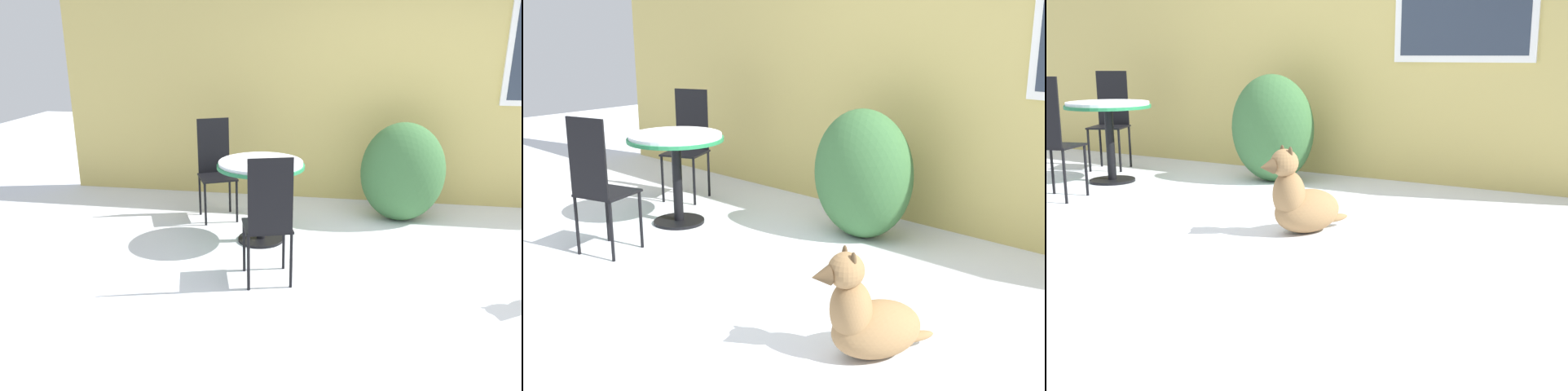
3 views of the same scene
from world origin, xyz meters
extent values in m
plane|color=white|center=(0.00, 0.00, 0.00)|extent=(16.00, 16.00, 0.00)
cube|color=tan|center=(0.00, 2.20, 1.35)|extent=(8.00, 0.06, 2.70)
ellipsoid|color=#386638|center=(-0.06, 1.57, 0.52)|extent=(0.85, 0.63, 1.03)
cylinder|color=black|center=(-1.41, 0.78, 0.01)|extent=(0.43, 0.43, 0.03)
cylinder|color=black|center=(-1.41, 0.78, 0.37)|extent=(0.08, 0.08, 0.69)
cylinder|color=#237A47|center=(-1.41, 0.78, 0.73)|extent=(0.80, 0.80, 0.03)
cylinder|color=white|center=(-1.41, 0.78, 0.76)|extent=(0.77, 0.77, 0.03)
cube|color=black|center=(-1.95, 1.29, 0.45)|extent=(0.49, 0.49, 0.02)
cube|color=black|center=(-2.03, 1.45, 0.75)|extent=(0.31, 0.16, 0.58)
cylinder|color=black|center=(-2.03, 1.07, 0.22)|extent=(0.02, 0.02, 0.45)
cylinder|color=black|center=(-1.73, 1.21, 0.22)|extent=(0.02, 0.02, 0.45)
cylinder|color=black|center=(-2.17, 1.37, 0.22)|extent=(0.02, 0.02, 0.45)
cylinder|color=black|center=(-1.87, 1.51, 0.22)|extent=(0.02, 0.02, 0.45)
cube|color=black|center=(-1.23, 0.00, 0.45)|extent=(0.45, 0.45, 0.02)
cube|color=black|center=(-1.18, -0.17, 0.75)|extent=(0.32, 0.11, 0.58)
cylinder|color=black|center=(-1.12, 0.20, 0.22)|extent=(0.02, 0.02, 0.45)
cylinder|color=black|center=(-1.44, 0.10, 0.22)|extent=(0.02, 0.02, 0.45)
cylinder|color=black|center=(-1.03, -0.11, 0.22)|extent=(0.02, 0.02, 0.45)
cylinder|color=black|center=(-1.34, -0.21, 0.22)|extent=(0.02, 0.02, 0.45)
camera|label=1|loc=(-0.68, -3.65, 1.90)|focal=35.00mm
camera|label=2|loc=(2.92, -2.49, 1.74)|focal=45.00mm
camera|label=3|loc=(3.29, -3.76, 1.21)|focal=45.00mm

